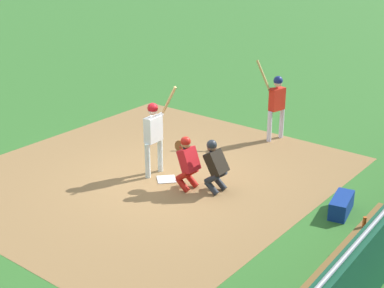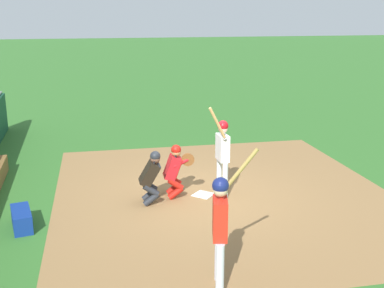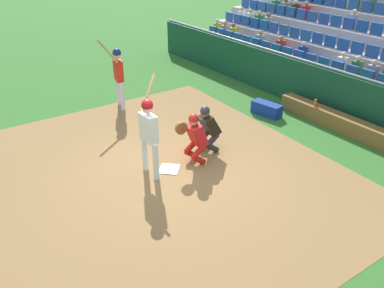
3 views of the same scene
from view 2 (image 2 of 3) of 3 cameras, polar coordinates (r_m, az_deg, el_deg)
name	(u,v)px [view 2 (image 2 of 3)]	position (r m, az deg, el deg)	size (l,w,h in m)	color
ground_plane	(203,195)	(11.65, 1.35, -6.11)	(160.00, 160.00, 0.00)	#306627
infield_dirt_patch	(223,193)	(11.78, 3.72, -5.87)	(8.89, 8.03, 0.01)	olive
home_plate_marker	(203,195)	(11.65, 1.35, -6.03)	(0.44, 0.44, 0.02)	white
batter_at_plate	(222,149)	(11.32, 3.64, -0.61)	(0.69, 0.58, 2.24)	silver
catcher_crouching	(175,168)	(11.33, -2.05, -2.86)	(0.48, 0.72, 1.30)	#B41910
home_plate_umpire	(151,175)	(11.00, -4.86, -3.66)	(0.48, 0.51, 1.26)	#25282E
equipment_duffel_bag	(22,219)	(10.50, -19.58, -8.38)	(0.92, 0.36, 0.38)	navy
on_deck_batter	(221,220)	(7.47, 3.41, -8.98)	(0.64, 0.82, 2.26)	silver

